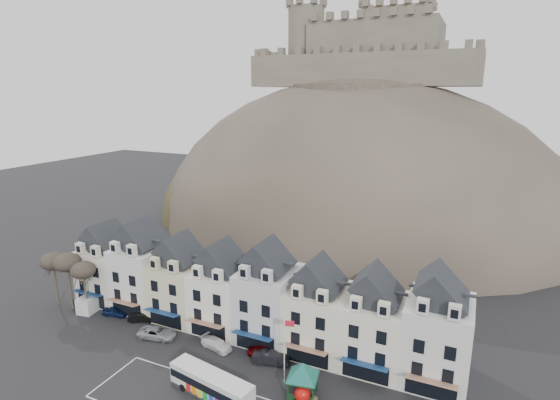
# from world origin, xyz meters

# --- Properties ---
(townhouse_terrace) EXTENTS (54.40, 9.35, 11.80)m
(townhouse_terrace) POSITION_xyz_m (0.15, 15.97, 5.30)
(townhouse_terrace) COLOR beige
(townhouse_terrace) RESTS_ON ground
(castle_hill) EXTENTS (100.00, 76.00, 68.00)m
(castle_hill) POSITION_xyz_m (1.25, 68.95, 0.11)
(castle_hill) COLOR #3A352D
(castle_hill) RESTS_ON ground
(castle) EXTENTS (50.20, 22.20, 22.00)m
(castle) POSITION_xyz_m (0.51, 75.93, 40.19)
(castle) COLOR brown
(castle) RESTS_ON ground
(tree_left_far) EXTENTS (3.61, 3.61, 8.24)m
(tree_left_far) POSITION_xyz_m (-29.00, 10.50, 6.90)
(tree_left_far) COLOR #332B20
(tree_left_far) RESTS_ON ground
(tree_left_mid) EXTENTS (3.78, 3.78, 8.64)m
(tree_left_mid) POSITION_xyz_m (-26.00, 10.50, 7.24)
(tree_left_mid) COLOR #332B20
(tree_left_mid) RESTS_ON ground
(tree_left_near) EXTENTS (3.43, 3.43, 7.84)m
(tree_left_near) POSITION_xyz_m (-23.00, 10.50, 6.55)
(tree_left_near) COLOR #332B20
(tree_left_near) RESTS_ON ground
(bus) EXTENTS (10.17, 3.98, 2.80)m
(bus) POSITION_xyz_m (3.07, 2.92, 1.55)
(bus) COLOR #262628
(bus) RESTS_ON ground
(bus_shelter) EXTENTS (6.11, 6.11, 3.94)m
(bus_shelter) POSITION_xyz_m (11.63, 6.99, 3.06)
(bus_shelter) COLOR black
(bus_shelter) RESTS_ON ground
(red_buoy) EXTENTS (1.66, 1.66, 2.05)m
(red_buoy) POSITION_xyz_m (12.07, 5.80, 1.05)
(red_buoy) COLOR black
(red_buoy) RESTS_ON ground
(flagpole) EXTENTS (1.08, 0.36, 7.73)m
(flagpole) POSITION_xyz_m (9.03, 8.33, 4.41)
(flagpole) COLOR silver
(flagpole) RESTS_ON ground
(white_van) EXTENTS (2.91, 5.30, 2.30)m
(white_van) POSITION_xyz_m (-23.37, 12.00, 1.15)
(white_van) COLOR silver
(white_van) RESTS_ON ground
(planter_west) EXTENTS (1.18, 0.86, 1.06)m
(planter_west) POSITION_xyz_m (12.00, 7.00, 0.51)
(planter_west) COLOR black
(planter_west) RESTS_ON ground
(car_navy) EXTENTS (3.86, 2.09, 1.25)m
(car_navy) POSITION_xyz_m (-18.83, 11.55, 0.62)
(car_navy) COLOR #0C193D
(car_navy) RESTS_ON ground
(car_black) EXTENTS (4.10, 2.80, 1.28)m
(car_black) POSITION_xyz_m (-14.19, 12.00, 0.64)
(car_black) COLOR black
(car_black) RESTS_ON ground
(car_silver) EXTENTS (5.25, 3.24, 1.38)m
(car_silver) POSITION_xyz_m (-9.60, 9.50, 0.69)
(car_silver) COLOR #9C9FA4
(car_silver) RESTS_ON ground
(car_white) EXTENTS (4.62, 2.65, 1.26)m
(car_white) POSITION_xyz_m (-1.33, 10.66, 0.63)
(car_white) COLOR white
(car_white) RESTS_ON ground
(car_maroon) EXTENTS (4.01, 2.17, 1.30)m
(car_maroon) POSITION_xyz_m (4.80, 11.52, 0.65)
(car_maroon) COLOR #5E0508
(car_maroon) RESTS_ON ground
(car_charcoal) EXTENTS (4.61, 2.58, 1.44)m
(car_charcoal) POSITION_xyz_m (6.13, 10.72, 0.72)
(car_charcoal) COLOR black
(car_charcoal) RESTS_ON ground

